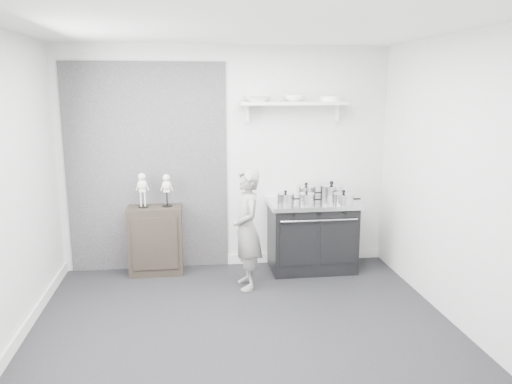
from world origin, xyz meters
The scene contains 16 objects.
ground centered at (0.00, 0.00, 0.00)m, with size 4.00×4.00×0.00m, color black.
room_shell centered at (-0.09, 0.15, 1.64)m, with size 4.02×3.62×2.71m.
wall_shelf centered at (0.80, 1.68, 2.01)m, with size 1.30×0.26×0.24m.
stove centered at (1.01, 1.48, 0.43)m, with size 1.07×0.67×0.86m.
side_cabinet centered at (-0.88, 1.61, 0.41)m, with size 0.63×0.37×0.82m, color black.
child centered at (0.16, 1.02, 0.67)m, with size 0.49×0.32×1.35m, color gray.
pot_front_left centered at (0.66, 1.39, 0.92)m, with size 0.30×0.21×0.17m.
pot_back_left centered at (0.96, 1.61, 0.94)m, with size 0.33×0.24×0.21m.
pot_back_right centered at (1.27, 1.56, 0.95)m, with size 0.38×0.29×0.23m.
pot_front_right centered at (1.33, 1.28, 0.92)m, with size 0.33×0.25×0.17m.
pot_front_center centered at (0.89, 1.30, 0.93)m, with size 0.27×0.18×0.17m.
skeleton_full centered at (-1.01, 1.61, 1.06)m, with size 0.13×0.09×0.47m, color beige, non-canonical shape.
skeleton_torso centered at (-0.73, 1.61, 1.04)m, with size 0.13×0.08×0.45m, color beige, non-canonical shape.
bowl_large centered at (0.36, 1.67, 2.08)m, with size 0.32×0.32×0.08m, color white.
bowl_small centered at (0.81, 1.67, 2.08)m, with size 0.24×0.24×0.07m, color white.
plate_stack centered at (1.25, 1.67, 2.07)m, with size 0.25×0.25×0.06m, color white.
Camera 1 is at (-0.46, -4.24, 2.22)m, focal length 35.00 mm.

